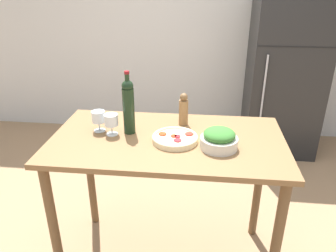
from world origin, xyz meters
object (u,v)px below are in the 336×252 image
at_px(wine_bottle, 128,105).
at_px(wine_glass_near, 111,121).
at_px(wine_glass_far, 99,118).
at_px(pepper_mill, 184,110).
at_px(salad_bowl, 219,139).
at_px(refrigerator, 284,76).
at_px(homemade_pizza, 175,138).

bearing_deg(wine_bottle, wine_glass_near, -158.07).
height_order(wine_glass_near, wine_glass_far, same).
height_order(pepper_mill, salad_bowl, pepper_mill).
height_order(wine_glass_near, pepper_mill, pepper_mill).
distance_m(refrigerator, wine_glass_far, 2.29).
xyz_separation_m(wine_glass_far, salad_bowl, (0.72, -0.14, -0.03)).
bearing_deg(salad_bowl, pepper_mill, 126.08).
distance_m(wine_glass_far, pepper_mill, 0.53).
bearing_deg(refrigerator, wine_glass_far, -130.37).
xyz_separation_m(refrigerator, wine_glass_far, (-1.48, -1.74, 0.19)).
bearing_deg(wine_bottle, pepper_mill, 25.94).
bearing_deg(wine_glass_far, homemade_pizza, -10.54).
bearing_deg(wine_glass_near, salad_bowl, -9.23).
bearing_deg(wine_glass_near, pepper_mill, 25.01).
distance_m(wine_bottle, salad_bowl, 0.56).
height_order(refrigerator, wine_glass_near, refrigerator).
height_order(refrigerator, homemade_pizza, refrigerator).
bearing_deg(salad_bowl, homemade_pizza, 167.54).
distance_m(wine_glass_near, pepper_mill, 0.46).
bearing_deg(homemade_pizza, refrigerator, 61.16).
xyz_separation_m(wine_bottle, homemade_pizza, (0.28, -0.09, -0.16)).
bearing_deg(wine_bottle, refrigerator, 53.44).
bearing_deg(wine_glass_near, wine_bottle, 21.93).
bearing_deg(homemade_pizza, wine_glass_far, 169.46).
height_order(wine_glass_far, homemade_pizza, wine_glass_far).
relative_size(pepper_mill, homemade_pizza, 0.80).
xyz_separation_m(wine_glass_near, homemade_pizza, (0.38, -0.05, -0.07)).
distance_m(refrigerator, wine_bottle, 2.18).
relative_size(wine_glass_far, homemade_pizza, 0.49).
relative_size(wine_bottle, salad_bowl, 1.85).
xyz_separation_m(wine_bottle, salad_bowl, (0.53, -0.14, -0.12)).
xyz_separation_m(refrigerator, homemade_pizza, (-1.00, -1.82, 0.12)).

